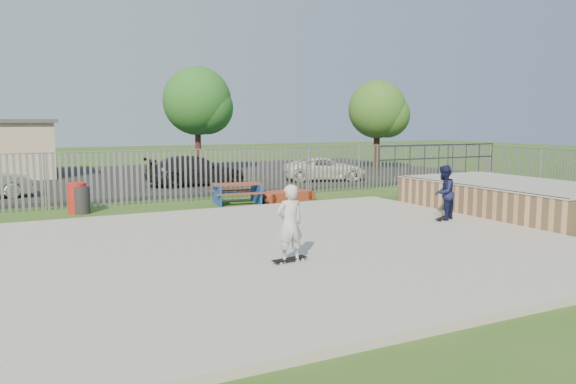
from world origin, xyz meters
name	(u,v)px	position (x,y,z in m)	size (l,w,h in m)	color
ground	(263,251)	(0.00, 0.00, 0.00)	(120.00, 120.00, 0.00)	#2F551D
concrete_slab	(263,248)	(0.00, 0.00, 0.07)	(15.00, 12.00, 0.15)	#9A9A95
quarter_pipe	(512,198)	(9.50, 1.04, 0.56)	(5.50, 7.05, 2.19)	tan
fence	(232,187)	(1.00, 4.59, 1.00)	(26.04, 16.02, 2.00)	gray
picnic_table	(237,193)	(2.32, 7.54, 0.39)	(2.00, 1.73, 0.77)	brown
funbox	(286,196)	(4.30, 7.38, 0.19)	(2.02, 1.25, 0.38)	maroon
trash_bin_red	(77,198)	(-3.29, 7.89, 0.52)	(0.62, 0.62, 1.03)	maroon
trash_bin_grey	(82,200)	(-3.17, 7.74, 0.46)	(0.55, 0.55, 0.92)	#262629
parking_lot	(118,179)	(0.00, 19.00, 0.01)	(40.00, 18.00, 0.02)	black
car_dark	(196,170)	(2.82, 14.08, 0.73)	(1.98, 4.88, 1.41)	black
car_white	(325,169)	(9.46, 13.14, 0.62)	(1.98, 4.30, 1.20)	white
tree_mid	(197,101)	(5.19, 21.15, 4.29)	(4.13, 4.13, 6.37)	#43241A
tree_right	(377,110)	(15.97, 17.67, 3.82)	(3.68, 3.68, 5.68)	#382416
skateboard_a	(443,219)	(6.22, 0.70, 0.19)	(0.80, 0.55, 0.08)	black
skateboard_b	(290,260)	(-0.17, -1.75, 0.19)	(0.82, 0.33, 0.08)	black
skater_navy	(444,193)	(6.22, 0.70, 0.97)	(0.79, 0.62, 1.64)	#13173C
skater_white	(290,223)	(-0.17, -1.75, 0.97)	(0.60, 0.39, 1.64)	silver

